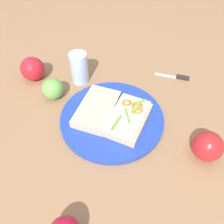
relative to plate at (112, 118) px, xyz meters
The scene contains 9 objects.
ground_plane 0.01m from the plate, ahead, with size 2.00×2.00×0.00m, color #986E4B.
plate is the anchor object (origin of this frame).
sandwich 0.06m from the plate, 61.65° to the left, with size 0.19×0.17×0.05m.
bread_slice_side 0.05m from the plate, 119.70° to the right, with size 0.17×0.10×0.02m, color beige.
apple_0 0.22m from the plate, 122.89° to the right, with size 0.07×0.07×0.07m, color #71B14D.
apple_2 0.28m from the plate, 58.50° to the left, with size 0.08×0.08×0.08m, color red.
apple_3 0.34m from the plate, 130.47° to the right, with size 0.08×0.08×0.08m, color red.
drinking_glass 0.22m from the plate, 154.13° to the right, with size 0.06×0.06×0.11m, color silver.
knife 0.31m from the plate, 124.89° to the left, with size 0.06×0.12×0.01m.
Camera 1 is at (0.45, -0.04, 0.54)m, focal length 36.70 mm.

